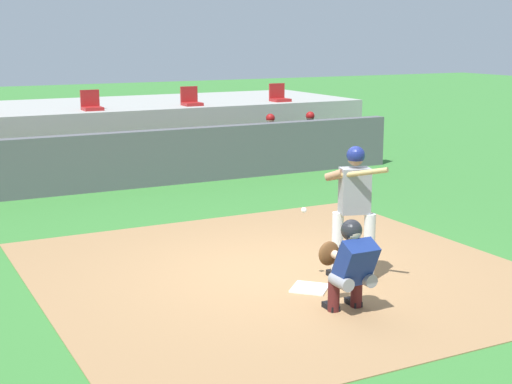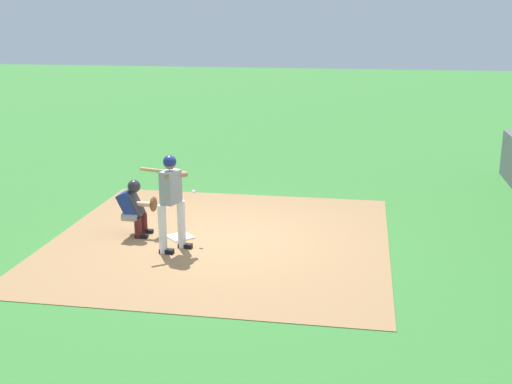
{
  "view_description": "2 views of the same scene",
  "coord_description": "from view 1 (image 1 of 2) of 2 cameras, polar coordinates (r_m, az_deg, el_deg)",
  "views": [
    {
      "loc": [
        -4.79,
        -8.56,
        3.21
      ],
      "look_at": [
        0.0,
        0.7,
        1.0
      ],
      "focal_mm": 52.44,
      "sensor_mm": 36.0,
      "label": 1
    },
    {
      "loc": [
        11.32,
        2.62,
        4.23
      ],
      "look_at": [
        0.0,
        0.7,
        1.0
      ],
      "focal_mm": 44.8,
      "sensor_mm": 36.0,
      "label": 2
    }
  ],
  "objects": [
    {
      "name": "dugout_player_0",
      "position": [
        18.3,
        1.29,
        4.01
      ],
      "size": [
        0.49,
        0.7,
        1.3
      ],
      "color": "#939399",
      "rests_on": "ground"
    },
    {
      "name": "batter_at_plate",
      "position": [
        9.8,
        7.46,
        -0.95
      ],
      "size": [
        0.6,
        0.86,
        1.8
      ],
      "color": "silver",
      "rests_on": "ground"
    },
    {
      "name": "ground_plane",
      "position": [
        10.32,
        1.8,
        -6.16
      ],
      "size": [
        80.0,
        80.0,
        0.0
      ],
      "primitive_type": "plane",
      "color": "#387A33"
    },
    {
      "name": "dugout_wall",
      "position": [
        16.02,
        -9.59,
        2.43
      ],
      "size": [
        13.0,
        0.3,
        1.2
      ],
      "primitive_type": "cube",
      "color": "#59595E",
      "rests_on": "ground"
    },
    {
      "name": "stands_platform",
      "position": [
        20.2,
        -13.47,
        4.51
      ],
      "size": [
        15.0,
        4.4,
        1.4
      ],
      "primitive_type": "cube",
      "color": "#9E9E99",
      "rests_on": "ground"
    },
    {
      "name": "stadium_seat_2",
      "position": [
        18.64,
        -12.44,
        6.54
      ],
      "size": [
        0.46,
        0.46,
        0.48
      ],
      "color": "#A51E1E",
      "rests_on": "stands_platform"
    },
    {
      "name": "catcher_crouched",
      "position": [
        8.78,
        7.17,
        -5.37
      ],
      "size": [
        0.48,
        1.57,
        1.13
      ],
      "color": "gray",
      "rests_on": "ground"
    },
    {
      "name": "dugout_bench",
      "position": [
        17.02,
        -10.59,
        1.67
      ],
      "size": [
        11.8,
        0.44,
        0.45
      ],
      "primitive_type": "cube",
      "color": "olive",
      "rests_on": "ground"
    },
    {
      "name": "dirt_infield",
      "position": [
        10.32,
        1.8,
        -6.13
      ],
      "size": [
        6.4,
        6.4,
        0.01
      ],
      "primitive_type": "cube",
      "color": "#9E754C",
      "rests_on": "ground"
    },
    {
      "name": "home_plate",
      "position": [
        9.66,
        4.13,
        -7.32
      ],
      "size": [
        0.62,
        0.62,
        0.02
      ],
      "primitive_type": "cube",
      "rotation": [
        0.0,
        0.0,
        0.79
      ],
      "color": "white",
      "rests_on": "dirt_infield"
    },
    {
      "name": "stadium_seat_4",
      "position": [
        20.6,
        1.76,
        7.31
      ],
      "size": [
        0.46,
        0.46,
        0.48
      ],
      "color": "#A51E1E",
      "rests_on": "stands_platform"
    },
    {
      "name": "dugout_player_1",
      "position": [
        18.87,
        4.33,
        4.22
      ],
      "size": [
        0.49,
        0.7,
        1.3
      ],
      "color": "#939399",
      "rests_on": "ground"
    },
    {
      "name": "stadium_seat_3",
      "position": [
        19.47,
        -4.99,
        7.0
      ],
      "size": [
        0.46,
        0.46,
        0.48
      ],
      "color": "#A51E1E",
      "rests_on": "stands_platform"
    }
  ]
}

